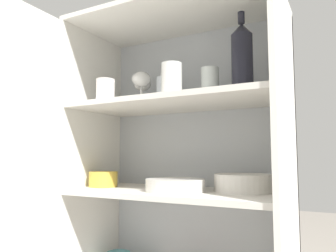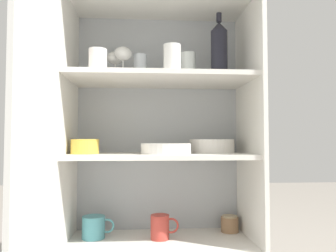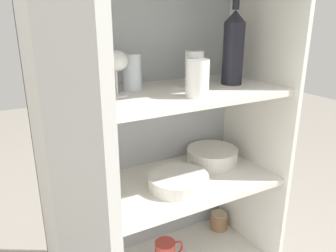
{
  "view_description": "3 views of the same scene",
  "coord_description": "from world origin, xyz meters",
  "px_view_note": "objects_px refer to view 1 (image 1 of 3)",
  "views": [
    {
      "loc": [
        0.56,
        -0.92,
        0.75
      ],
      "look_at": [
        -0.02,
        0.17,
        0.86
      ],
      "focal_mm": 35.0,
      "sensor_mm": 36.0,
      "label": 1
    },
    {
      "loc": [
        -0.07,
        -1.25,
        0.68
      ],
      "look_at": [
        0.04,
        0.21,
        0.75
      ],
      "focal_mm": 35.0,
      "sensor_mm": 36.0,
      "label": 2
    },
    {
      "loc": [
        -0.5,
        -0.74,
        1.19
      ],
      "look_at": [
        0.0,
        0.18,
        0.84
      ],
      "focal_mm": 35.0,
      "sensor_mm": 36.0,
      "label": 3
    }
  ],
  "objects_px": {
    "plate_stack_white": "(175,185)",
    "serving_bowl_small": "(103,178)",
    "mixing_bowl_large": "(243,182)",
    "wine_bottle": "(242,58)"
  },
  "relations": [
    {
      "from": "serving_bowl_small",
      "to": "mixing_bowl_large",
      "type": "bearing_deg",
      "value": 8.69
    },
    {
      "from": "mixing_bowl_large",
      "to": "serving_bowl_small",
      "type": "xyz_separation_m",
      "value": [
        -0.56,
        -0.09,
        0.0
      ]
    },
    {
      "from": "plate_stack_white",
      "to": "mixing_bowl_large",
      "type": "distance_m",
      "value": 0.24
    },
    {
      "from": "wine_bottle",
      "to": "mixing_bowl_large",
      "type": "bearing_deg",
      "value": 109.71
    },
    {
      "from": "wine_bottle",
      "to": "plate_stack_white",
      "type": "bearing_deg",
      "value": -170.84
    },
    {
      "from": "wine_bottle",
      "to": "mixing_bowl_large",
      "type": "height_order",
      "value": "wine_bottle"
    },
    {
      "from": "wine_bottle",
      "to": "mixing_bowl_large",
      "type": "relative_size",
      "value": 1.45
    },
    {
      "from": "plate_stack_white",
      "to": "serving_bowl_small",
      "type": "bearing_deg",
      "value": 177.2
    },
    {
      "from": "plate_stack_white",
      "to": "serving_bowl_small",
      "type": "height_order",
      "value": "serving_bowl_small"
    },
    {
      "from": "serving_bowl_small",
      "to": "plate_stack_white",
      "type": "bearing_deg",
      "value": -2.8
    }
  ]
}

